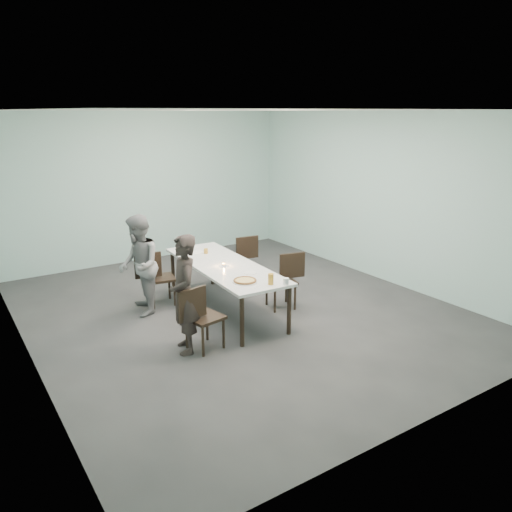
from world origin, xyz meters
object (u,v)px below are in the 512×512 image
diner_far (139,265)px  tealight (224,265)px  diner_near (184,294)px  pizza (245,281)px  side_plate (250,273)px  chair_far_left (156,275)px  beer_glass (271,279)px  table (224,268)px  chair_near_left (199,314)px  chair_far_right (242,257)px  water_tumbler (286,281)px  chair_near_right (286,276)px  amber_tumbler (206,251)px

diner_far → tealight: 1.27m
diner_near → diner_far: size_ratio=1.01×
diner_near → pizza: (0.92, 0.03, -0.00)m
side_plate → tealight: tealight is taller
chair_far_left → beer_glass: bearing=-56.7°
pizza → table: bearing=78.6°
diner_near → pizza: bearing=106.4°
diner_far → chair_near_left: bearing=21.9°
table → tealight: size_ratio=47.20×
chair_far_right → diner_far: (-1.98, -0.28, 0.26)m
pizza → chair_far_left: bearing=110.0°
side_plate → water_tumbler: 0.69m
chair_far_left → side_plate: (0.88, -1.40, 0.25)m
chair_far_left → chair_far_right: bearing=12.2°
chair_far_left → side_plate: 1.68m
chair_near_right → diner_far: diner_far is taller
chair_far_right → table: bearing=54.0°
water_tumbler → amber_tumbler: 1.95m
chair_near_left → chair_far_right: bearing=35.5°
table → beer_glass: size_ratio=17.62×
chair_far_left → chair_far_right: size_ratio=1.00×
pizza → water_tumbler: (0.40, -0.39, 0.03)m
chair_far_right → chair_far_left: bearing=10.4°
pizza → tealight: bearing=81.3°
chair_far_right → amber_tumbler: bearing=21.7°
side_plate → water_tumbler: water_tumbler is taller
beer_glass → chair_far_left: bearing=113.5°
side_plate → table: bearing=99.4°
tealight → side_plate: bearing=-73.3°
chair_far_right → tealight: chair_far_right is taller
chair_far_left → side_plate: bearing=-47.9°
water_tumbler → side_plate: bearing=101.3°
beer_glass → water_tumbler: size_ratio=1.67×
table → side_plate: bearing=-80.6°
table → water_tumbler: bearing=-79.6°
chair_near_left → amber_tumbler: (0.99, 1.68, 0.29)m
chair_near_left → side_plate: (1.03, 0.41, 0.25)m
chair_far_left → amber_tumbler: 0.90m
table → chair_near_right: 0.98m
chair_near_right → water_tumbler: (-0.65, -0.87, 0.29)m
chair_near_right → pizza: chair_near_right is taller
chair_near_left → diner_near: size_ratio=0.57×
diner_far → table: bearing=76.8°
table → beer_glass: beer_glass is taller
tealight → amber_tumbler: (0.11, 0.77, 0.02)m
chair_near_left → side_plate: chair_near_left is taller
table → tealight: (-0.05, -0.08, 0.08)m
chair_far_left → amber_tumbler: bearing=1.2°
chair_far_right → diner_near: (-1.95, -1.78, 0.27)m
chair_near_right → beer_glass: bearing=55.4°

